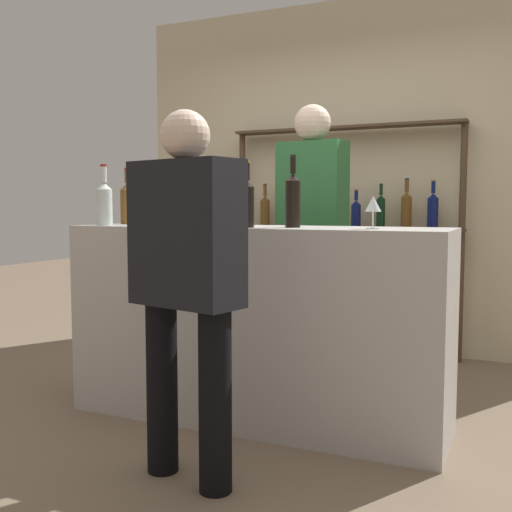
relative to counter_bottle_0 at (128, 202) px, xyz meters
The scene contains 14 objects.
ground_plane 1.48m from the counter_bottle_0, ahead, with size 16.00×16.00×0.00m, color #7A6651.
bar_counter 1.11m from the counter_bottle_0, ahead, with size 2.03×0.58×1.05m, color #B7B2AD.
back_wall 2.03m from the counter_bottle_0, 63.91° to the left, with size 3.63×0.12×2.80m, color beige.
back_shelf 1.86m from the counter_bottle_0, 61.28° to the left, with size 1.83×0.18×1.78m.
counter_bottle_0 is the anchor object (origin of this frame).
counter_bottle_1 0.95m from the counter_bottle_0, 15.39° to the right, with size 0.07×0.07×0.34m.
counter_bottle_2 0.25m from the counter_bottle_0, 85.81° to the right, with size 0.09×0.09×0.34m.
counter_bottle_3 1.12m from the counter_bottle_0, ahead, with size 0.08×0.08×0.37m.
counter_bottle_4 0.26m from the counter_bottle_0, 22.11° to the right, with size 0.09×0.09×0.31m.
wine_glass 1.55m from the counter_bottle_0, ahead, with size 0.08×0.08×0.16m.
ice_bucket 0.41m from the counter_bottle_0, ahead, with size 0.23×0.23×0.20m.
cork_jar 0.73m from the counter_bottle_0, ahead, with size 0.10×0.10×0.15m.
server_behind_counter 1.18m from the counter_bottle_0, 38.67° to the left, with size 0.47×0.27×1.82m.
customer_center 1.31m from the counter_bottle_0, 43.36° to the right, with size 0.52×0.32×1.55m.
Camera 1 is at (1.31, -2.92, 1.16)m, focal length 42.00 mm.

